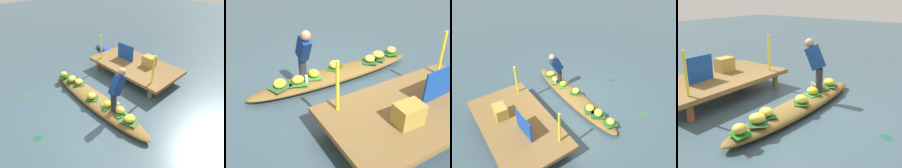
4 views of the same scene
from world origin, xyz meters
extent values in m
plane|color=#344953|center=(0.00, 0.00, 0.00)|extent=(40.00, 40.00, 0.00)
cube|color=brown|center=(-0.35, 2.16, 0.42)|extent=(3.20, 1.80, 0.10)
cylinder|color=brown|center=(-1.63, 1.44, 0.19)|extent=(0.14, 0.14, 0.37)
cylinder|color=olive|center=(0.93, 1.44, 0.19)|extent=(0.14, 0.14, 0.37)
ellipsoid|color=brown|center=(0.00, 0.00, 0.12)|extent=(4.11, 0.68, 0.24)
cube|color=#1F4F24|center=(-1.25, -0.01, 0.24)|extent=(0.52, 0.52, 0.01)
ellipsoid|color=gold|center=(-1.25, -0.01, 0.33)|extent=(0.38, 0.38, 0.18)
cube|color=#214F1D|center=(-0.04, -0.09, 0.24)|extent=(0.45, 0.44, 0.01)
ellipsoid|color=yellow|center=(-0.04, -0.09, 0.33)|extent=(0.31, 0.32, 0.18)
cube|color=#1B671C|center=(-1.70, -0.06, 0.24)|extent=(0.36, 0.39, 0.01)
ellipsoid|color=gold|center=(-1.70, -0.06, 0.33)|extent=(0.30, 0.30, 0.17)
cube|color=#2F5F33|center=(1.33, 0.04, 0.24)|extent=(0.50, 0.45, 0.01)
ellipsoid|color=yellow|center=(1.33, 0.04, 0.33)|extent=(0.36, 0.38, 0.17)
cube|color=#368530|center=(0.54, 0.01, 0.24)|extent=(0.41, 0.41, 0.01)
ellipsoid|color=yellow|center=(0.54, 0.01, 0.33)|extent=(0.31, 0.32, 0.17)
cube|color=#25552A|center=(-0.94, 0.06, 0.24)|extent=(0.47, 0.46, 0.01)
ellipsoid|color=yellow|center=(-0.94, 0.06, 0.33)|extent=(0.34, 0.34, 0.17)
cube|color=#33822D|center=(0.94, 0.09, 0.24)|extent=(0.47, 0.42, 0.01)
ellipsoid|color=gold|center=(0.94, 0.09, 0.33)|extent=(0.30, 0.27, 0.17)
cylinder|color=#28282D|center=(0.79, 0.00, 0.51)|extent=(0.16, 0.16, 0.55)
cube|color=navy|center=(0.79, 0.12, 1.02)|extent=(0.18, 0.49, 0.59)
sphere|color=#9E7556|center=(0.79, 0.29, 1.34)|extent=(0.20, 0.20, 0.20)
cylinder|color=silver|center=(0.79, 0.17, 0.33)|extent=(0.06, 0.06, 0.18)
cube|color=#123D93|center=(-0.85, 2.16, 0.77)|extent=(0.74, 0.06, 0.59)
cylinder|color=yellow|center=(-1.55, 1.56, 0.93)|extent=(0.06, 0.06, 0.92)
cylinder|color=yellow|center=(0.85, 1.56, 0.93)|extent=(0.06, 0.06, 0.92)
cube|color=#A58436|center=(0.08, 2.42, 0.65)|extent=(0.45, 0.34, 0.36)
ellipsoid|color=#1A4B37|center=(0.06, -1.85, 0.00)|extent=(0.31, 0.32, 0.01)
ellipsoid|color=#285A36|center=(-1.84, -1.43, 0.00)|extent=(0.27, 0.26, 0.01)
camera|label=1|loc=(3.39, -2.47, 3.53)|focal=28.57mm
camera|label=2|loc=(2.64, 4.61, 3.20)|focal=42.48mm
camera|label=3|loc=(-4.49, 3.45, 4.75)|focal=34.76mm
camera|label=4|loc=(-4.36, -3.11, 2.40)|focal=44.20mm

